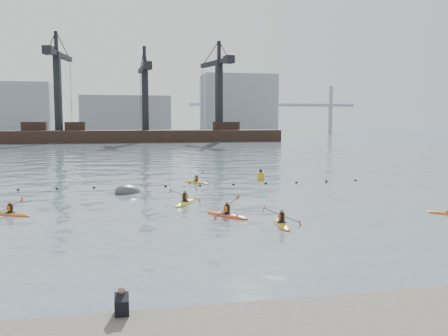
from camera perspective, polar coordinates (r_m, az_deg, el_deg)
The scene contains 11 objects.
ground at distance 19.95m, azimuth 4.28°, elevation -10.92°, with size 400.00×400.00×0.00m, color #3E4C5A.
float_line at distance 41.56m, azimuth -5.00°, elevation -2.12°, with size 33.24×0.73×0.24m.
barge_pier at distance 128.51m, azimuth -9.50°, elevation 3.98°, with size 72.00×19.30×29.50m.
skyline at distance 168.83m, azimuth -9.26°, elevation 6.89°, with size 141.00×28.00×22.00m.
kayaker_0 at distance 28.43m, azimuth 0.37°, elevation -5.64°, with size 2.43×2.99×1.33m.
kayaker_1 at distance 26.26m, azimuth 6.95°, elevation -6.64°, with size 2.20×3.22×1.22m.
kayaker_2 at distance 31.60m, azimuth -24.31°, elevation -5.01°, with size 2.81×2.16×1.04m.
kayaker_3 at distance 32.73m, azimuth -4.73°, elevation -4.14°, with size 2.17×3.26×1.18m.
kayaker_5 at distance 43.50m, azimuth -3.35°, elevation -1.68°, with size 2.22×2.58×1.14m.
mooring_buoy at distance 38.30m, azimuth -11.43°, elevation -2.94°, with size 2.46×1.45×1.23m, color #3E4144.
nav_buoy at distance 45.90m, azimuth 4.43°, elevation -0.93°, with size 0.69×0.69×1.25m.
Camera 1 is at (-5.31, -18.35, 5.72)m, focal length 38.00 mm.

